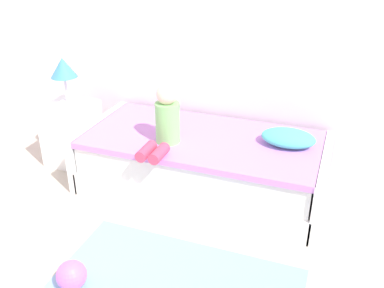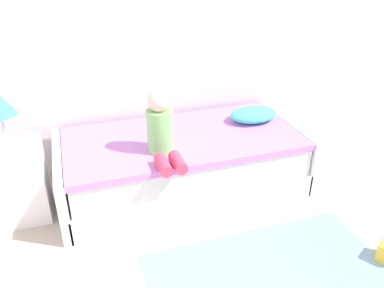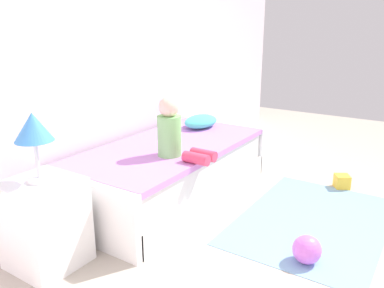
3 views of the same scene
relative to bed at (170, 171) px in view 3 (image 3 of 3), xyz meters
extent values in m
cube|color=white|center=(-0.28, 0.60, 1.20)|extent=(7.20, 0.10, 2.90)
cube|color=white|center=(0.00, 0.00, -0.15)|extent=(2.00, 1.00, 0.20)
cube|color=white|center=(0.00, 0.00, 0.08)|extent=(1.94, 0.94, 0.25)
cube|color=#C67FD1|center=(0.00, 0.00, 0.23)|extent=(1.98, 0.98, 0.05)
cube|color=white|center=(-1.02, 0.00, 0.00)|extent=(0.07, 1.00, 0.50)
cube|color=white|center=(1.02, 0.00, 0.00)|extent=(0.07, 1.00, 0.50)
cube|color=white|center=(-1.35, 0.03, 0.05)|extent=(0.44, 0.44, 0.60)
cylinder|color=silver|center=(-1.35, 0.03, 0.37)|extent=(0.15, 0.15, 0.03)
cylinder|color=silver|center=(-1.35, 0.03, 0.50)|extent=(0.02, 0.02, 0.24)
cone|color=#3F8CD8|center=(-1.35, 0.03, 0.71)|extent=(0.24, 0.24, 0.18)
cylinder|color=#7FC672|center=(-0.24, -0.18, 0.42)|extent=(0.20, 0.20, 0.34)
sphere|color=beige|center=(-0.24, -0.18, 0.67)|extent=(0.17, 0.17, 0.17)
cylinder|color=#D83F60|center=(-0.29, -0.48, 0.30)|extent=(0.09, 0.22, 0.09)
cylinder|color=#D83F60|center=(-0.18, -0.48, 0.30)|extent=(0.09, 0.22, 0.09)
ellipsoid|color=#4CCCBC|center=(0.71, 0.10, 0.32)|extent=(0.44, 0.30, 0.13)
sphere|color=#CC66D8|center=(-0.39, -1.43, -0.15)|extent=(0.20, 0.20, 0.20)
cube|color=#7AA8CC|center=(0.23, -1.30, -0.24)|extent=(1.60, 1.10, 0.01)
cube|color=yellow|center=(1.07, -1.33, -0.18)|extent=(0.18, 0.18, 0.13)
camera|label=1|loc=(1.06, -3.11, 1.83)|focal=40.07mm
camera|label=2|loc=(-0.85, -2.82, 1.73)|focal=36.48mm
camera|label=3|loc=(-2.76, -2.05, 1.31)|focal=36.62mm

